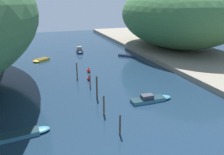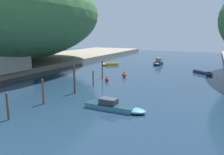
% 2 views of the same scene
% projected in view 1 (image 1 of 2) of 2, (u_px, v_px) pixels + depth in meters
% --- Properties ---
extents(water_surface, '(130.00, 130.00, 0.00)m').
position_uv_depth(water_surface, '(89.00, 74.00, 44.19)').
color(water_surface, '#192D42').
rests_on(water_surface, ground).
extents(right_bank, '(22.00, 120.00, 1.04)m').
position_uv_depth(right_bank, '(201.00, 60.00, 52.73)').
color(right_bank, gray).
rests_on(right_bank, ground).
extents(hillside_right, '(28.85, 40.39, 18.34)m').
position_uv_depth(hillside_right, '(177.00, 15.00, 61.31)').
color(hillside_right, '#3D6B3D').
rests_on(hillside_right, right_bank).
extents(boat_mid_channel, '(4.09, 4.01, 0.56)m').
position_uv_depth(boat_mid_channel, '(127.00, 56.00, 57.36)').
color(boat_mid_channel, navy).
rests_on(boat_mid_channel, water_surface).
extents(boat_far_right_bank, '(6.53, 2.03, 0.51)m').
position_uv_depth(boat_far_right_bank, '(22.00, 134.00, 24.18)').
color(boat_far_right_bank, teal).
rests_on(boat_far_right_bank, water_surface).
extents(boat_near_quay, '(1.96, 3.44, 1.75)m').
position_uv_depth(boat_near_quay, '(80.00, 51.00, 61.36)').
color(boat_near_quay, navy).
rests_on(boat_near_quay, water_surface).
extents(boat_navy_launch, '(4.47, 4.14, 0.53)m').
position_uv_depth(boat_navy_launch, '(40.00, 60.00, 53.41)').
color(boat_navy_launch, gold).
rests_on(boat_navy_launch, water_surface).
extents(boat_small_dinghy, '(6.44, 1.64, 1.11)m').
position_uv_depth(boat_small_dinghy, '(152.00, 99.00, 32.52)').
color(boat_small_dinghy, teal).
rests_on(boat_small_dinghy, water_surface).
extents(mooring_post_nearest, '(0.21, 0.21, 2.56)m').
position_uv_depth(mooring_post_nearest, '(120.00, 125.00, 24.09)').
color(mooring_post_nearest, '#4C3D2D').
rests_on(mooring_post_nearest, water_surface).
extents(mooring_post_second, '(0.23, 0.23, 2.84)m').
position_uv_depth(mooring_post_second, '(104.00, 105.00, 28.24)').
color(mooring_post_second, brown).
rests_on(mooring_post_second, water_surface).
extents(mooring_post_middle, '(0.26, 0.26, 3.65)m').
position_uv_depth(mooring_post_middle, '(97.00, 87.00, 32.85)').
color(mooring_post_middle, '#4C3D2D').
rests_on(mooring_post_middle, water_surface).
extents(mooring_post_fourth, '(0.21, 0.21, 2.34)m').
position_uv_depth(mooring_post_fourth, '(90.00, 81.00, 37.20)').
color(mooring_post_fourth, brown).
rests_on(mooring_post_fourth, water_surface).
extents(mooring_post_farthest, '(0.25, 0.25, 3.23)m').
position_uv_depth(mooring_post_farthest, '(77.00, 70.00, 41.32)').
color(mooring_post_farthest, brown).
rests_on(mooring_post_farthest, water_surface).
extents(channel_buoy_near, '(0.63, 0.63, 0.95)m').
position_uv_depth(channel_buoy_near, '(89.00, 79.00, 40.65)').
color(channel_buoy_near, red).
rests_on(channel_buoy_near, water_surface).
extents(channel_buoy_far, '(0.76, 0.76, 1.15)m').
position_uv_depth(channel_buoy_far, '(89.00, 70.00, 45.10)').
color(channel_buoy_far, red).
rests_on(channel_buoy_far, water_surface).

